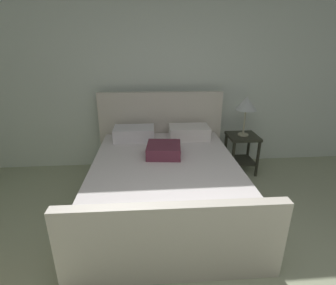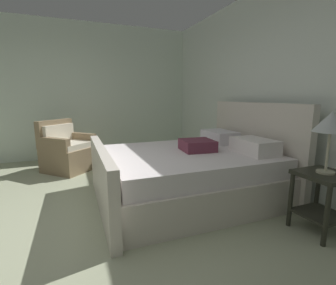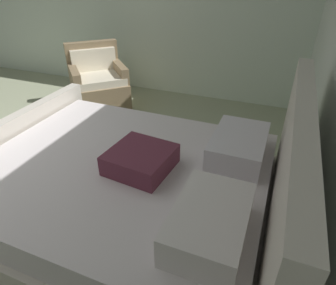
{
  "view_description": "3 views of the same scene",
  "coord_description": "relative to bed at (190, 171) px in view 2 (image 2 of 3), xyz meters",
  "views": [
    {
      "loc": [
        -0.46,
        -1.05,
        1.88
      ],
      "look_at": [
        -0.24,
        1.66,
        0.84
      ],
      "focal_mm": 27.33,
      "sensor_mm": 36.0,
      "label": 1
    },
    {
      "loc": [
        2.48,
        0.28,
        1.31
      ],
      "look_at": [
        -0.6,
        1.51,
        0.69
      ],
      "focal_mm": 26.27,
      "sensor_mm": 36.0,
      "label": 2
    },
    {
      "loc": [
        1.16,
        2.56,
        1.81
      ],
      "look_at": [
        -0.62,
        1.86,
        0.65
      ],
      "focal_mm": 31.31,
      "sensor_mm": 36.0,
      "label": 3
    }
  ],
  "objects": [
    {
      "name": "table_lamp_right",
      "position": [
        1.24,
        0.79,
        0.72
      ],
      "size": [
        0.31,
        0.31,
        0.58
      ],
      "color": "#B7B293",
      "rests_on": "nightstand_right"
    },
    {
      "name": "nightstand_right",
      "position": [
        1.24,
        0.79,
        0.05
      ],
      "size": [
        0.44,
        0.44,
        0.6
      ],
      "color": "#2A2B20",
      "rests_on": "ground"
    },
    {
      "name": "bed",
      "position": [
        0.0,
        0.0,
        0.0
      ],
      "size": [
        1.88,
        2.26,
        1.23
      ],
      "color": "beige",
      "rests_on": "ground"
    },
    {
      "name": "ground_plane",
      "position": [
        0.28,
        -1.7,
        -0.36
      ],
      "size": [
        6.32,
        5.82,
        0.02
      ],
      "primitive_type": "cube",
      "color": "#A5AC8A"
    },
    {
      "name": "wall_back",
      "position": [
        0.28,
        1.27,
        1.07
      ],
      "size": [
        6.44,
        0.12,
        2.84
      ],
      "primitive_type": "cube",
      "color": "white",
      "rests_on": "ground"
    },
    {
      "name": "wall_side_left",
      "position": [
        -2.94,
        -1.7,
        1.07
      ],
      "size": [
        0.12,
        5.94,
        2.84
      ],
      "primitive_type": "cube",
      "color": "silver",
      "rests_on": "ground"
    },
    {
      "name": "armchair",
      "position": [
        -1.9,
        -1.51,
        -0.0
      ],
      "size": [
        1.03,
        1.02,
        0.9
      ],
      "color": "#897253",
      "rests_on": "ground"
    }
  ]
}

